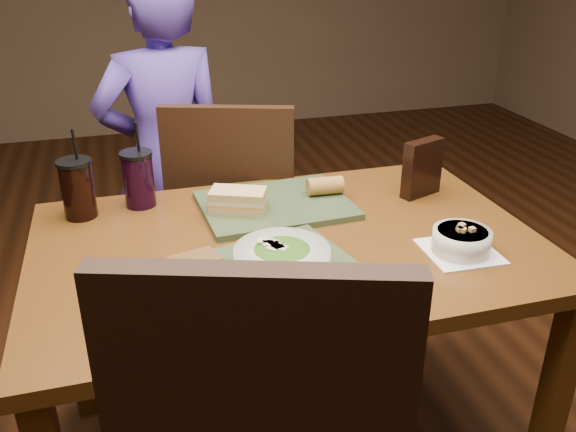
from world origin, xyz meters
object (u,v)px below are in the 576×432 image
at_px(soup_bowl, 461,240).
at_px(sandwich_near, 195,268).
at_px(tray_near, 266,274).
at_px(sandwich_far, 238,200).
at_px(diner, 166,160).
at_px(cup_berry, 139,179).
at_px(chair_far, 225,220).
at_px(cup_cola, 78,188).
at_px(tray_far, 275,205).
at_px(salad_bowl, 282,259).
at_px(baguette_near, 350,282).
at_px(chip_bag, 422,168).
at_px(baguette_far, 325,186).
at_px(dining_table, 288,270).

relative_size(soup_bowl, sandwich_near, 1.48).
bearing_deg(tray_near, sandwich_far, 88.64).
xyz_separation_m(diner, soup_bowl, (0.63, -1.04, 0.09)).
bearing_deg(cup_berry, chair_far, 41.42).
bearing_deg(soup_bowl, cup_cola, 152.19).
bearing_deg(cup_cola, tray_far, -10.08).
height_order(salad_bowl, cup_cola, cup_cola).
relative_size(soup_bowl, baguette_near, 1.60).
xyz_separation_m(cup_berry, chip_bag, (0.82, -0.16, 0.00)).
distance_m(diner, sandwich_near, 1.01).
height_order(soup_bowl, cup_cola, cup_cola).
height_order(diner, baguette_far, diner).
bearing_deg(chip_bag, cup_cola, 152.42).
bearing_deg(baguette_far, chip_bag, -8.90).
xyz_separation_m(tray_near, baguette_near, (0.15, -0.14, 0.04)).
height_order(salad_bowl, chip_bag, chip_bag).
bearing_deg(chair_far, cup_cola, -147.81).
height_order(dining_table, cup_cola, cup_cola).
bearing_deg(baguette_near, chip_bag, 49.20).
relative_size(baguette_far, cup_cola, 0.41).
bearing_deg(chair_far, tray_near, -92.87).
bearing_deg(chip_bag, dining_table, -179.66).
bearing_deg(salad_bowl, chip_bag, 34.16).
bearing_deg(dining_table, sandwich_near, -150.34).
bearing_deg(tray_near, salad_bowl, -34.36).
relative_size(chair_far, diner, 0.71).
bearing_deg(dining_table, tray_far, 84.21).
height_order(chair_far, soup_bowl, chair_far).
bearing_deg(salad_bowl, sandwich_far, 93.83).
bearing_deg(sandwich_near, soup_bowl, -2.80).
distance_m(diner, soup_bowl, 1.22).
height_order(diner, sandwich_near, diner).
bearing_deg(cup_berry, diner, 77.21).
distance_m(diner, baguette_far, 0.76).
bearing_deg(dining_table, sandwich_far, 116.94).
distance_m(tray_near, baguette_near, 0.21).
xyz_separation_m(dining_table, sandwich_near, (-0.26, -0.15, 0.13)).
distance_m(baguette_far, cup_cola, 0.70).
distance_m(diner, chip_bag, 0.99).
relative_size(salad_bowl, sandwich_far, 1.27).
distance_m(chair_far, baguette_near, 0.93).
bearing_deg(cup_cola, tray_near, -48.16).
distance_m(dining_table, tray_near, 0.22).
bearing_deg(chair_far, tray_far, -77.64).
height_order(salad_bowl, cup_berry, cup_berry).
bearing_deg(baguette_near, tray_near, 136.53).
distance_m(tray_far, salad_bowl, 0.40).
relative_size(sandwich_near, chip_bag, 0.71).
xyz_separation_m(tray_far, sandwich_far, (-0.11, -0.02, 0.04)).
xyz_separation_m(chair_far, cup_berry, (-0.29, -0.25, 0.29)).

